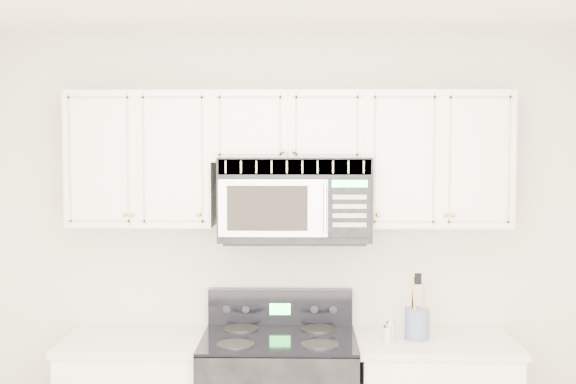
{
  "coord_description": "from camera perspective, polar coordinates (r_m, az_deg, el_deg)",
  "views": [
    {
      "loc": [
        0.08,
        -2.88,
        2.01
      ],
      "look_at": [
        0.0,
        1.3,
        1.73
      ],
      "focal_mm": 50.0,
      "sensor_mm": 36.0,
      "label": 1
    }
  ],
  "objects": [
    {
      "name": "upper_cabinets",
      "position": [
        4.46,
        0.07,
        2.87
      ],
      "size": [
        2.44,
        0.37,
        0.75
      ],
      "color": "white",
      "rests_on": "ground"
    },
    {
      "name": "shaker_salt",
      "position": [
        4.37,
        7.08,
        -9.95
      ],
      "size": [
        0.04,
        0.04,
        0.1
      ],
      "color": "silver",
      "rests_on": "base_cabinet_right"
    },
    {
      "name": "room",
      "position": [
        2.96,
        -0.46,
        -9.99
      ],
      "size": [
        3.51,
        3.51,
        2.61
      ],
      "color": "olive",
      "rests_on": "ground"
    },
    {
      "name": "microwave",
      "position": [
        4.43,
        0.49,
        -0.44
      ],
      "size": [
        0.83,
        0.46,
        0.46
      ],
      "color": "black",
      "rests_on": "ground"
    },
    {
      "name": "utensil_crock",
      "position": [
        4.46,
        9.16,
        -9.16
      ],
      "size": [
        0.13,
        0.13,
        0.36
      ],
      "color": "#424D73",
      "rests_on": "base_cabinet_right"
    },
    {
      "name": "shaker_pepper",
      "position": [
        4.41,
        7.3,
        -9.75
      ],
      "size": [
        0.05,
        0.05,
        0.11
      ],
      "color": "silver",
      "rests_on": "base_cabinet_right"
    }
  ]
}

